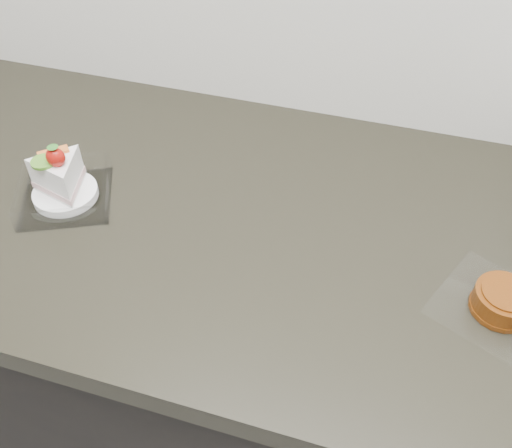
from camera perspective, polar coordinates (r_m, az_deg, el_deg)
counter at (r=1.22m, az=4.75°, el=-15.81°), size 2.04×0.64×0.90m
cake_tray at (r=0.94m, az=-18.75°, el=3.73°), size 0.18×0.18×0.11m
mooncake_wrap at (r=0.81m, az=23.45°, el=-7.29°), size 0.20×0.19×0.04m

